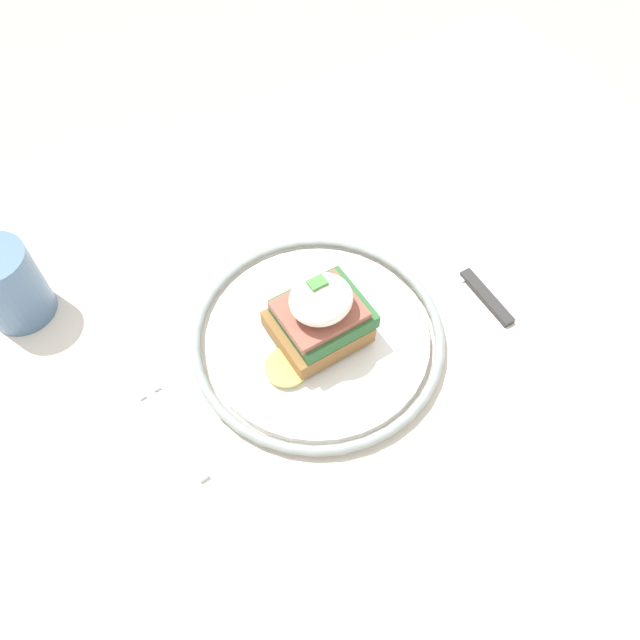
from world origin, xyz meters
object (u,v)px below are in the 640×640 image
object	(u,v)px
plate	(320,335)
fork	(163,413)
sandwich	(321,314)
cup	(7,284)
knife	(465,273)

from	to	relation	value
plate	fork	size ratio (longest dim) A/B	1.80
sandwich	cup	bearing A→B (deg)	140.74
fork	knife	bearing A→B (deg)	-3.76
cup	sandwich	bearing A→B (deg)	-39.26
knife	fork	bearing A→B (deg)	176.24
plate	knife	size ratio (longest dim) A/B	1.39
plate	knife	bearing A→B (deg)	-4.58
sandwich	fork	bearing A→B (deg)	176.23
plate	sandwich	distance (m)	0.04
sandwich	knife	distance (m)	0.18
sandwich	cup	distance (m)	0.31
sandwich	fork	world-z (taller)	sandwich
knife	cup	size ratio (longest dim) A/B	2.09
plate	cup	distance (m)	0.31
plate	sandwich	xyz separation A→B (m)	(-0.00, -0.00, 0.04)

